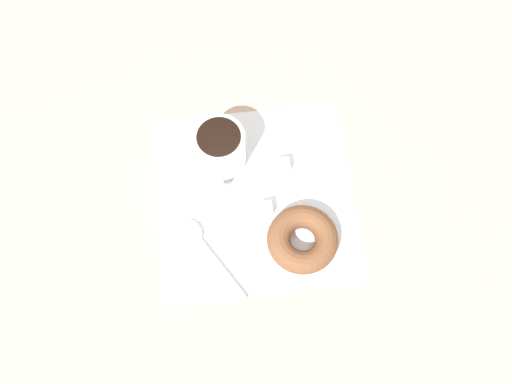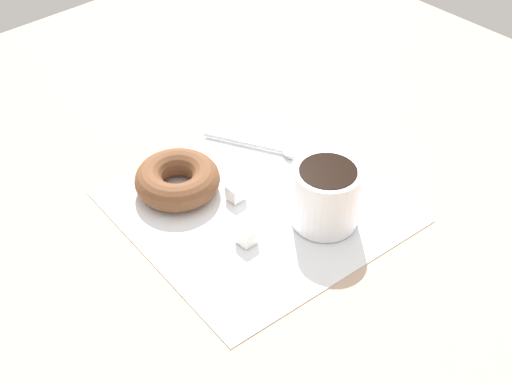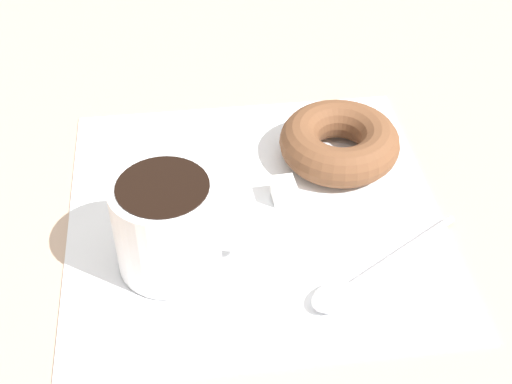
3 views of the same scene
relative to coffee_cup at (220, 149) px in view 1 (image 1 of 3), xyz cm
name	(u,v)px [view 1 (image 1 of 3)]	position (x,y,z in cm)	size (l,w,h in cm)	color
ground_plane	(267,197)	(5.92, -6.95, -5.13)	(120.00, 120.00, 2.00)	tan
napkin	(256,197)	(4.11, -7.06, -3.98)	(29.50, 29.50, 0.30)	white
coffee_cup	(220,149)	(0.00, 0.00, 0.00)	(7.64, 10.51, 7.39)	white
donut	(303,239)	(9.33, -15.38, -2.13)	(10.30, 10.30, 3.40)	brown
spoon	(202,241)	(-4.97, -12.54, -3.43)	(8.06, 13.60, 0.90)	silver
sugar_cube	(266,209)	(5.13, -9.54, -2.92)	(1.82, 1.82, 1.82)	white
sugar_cube_extra	(283,165)	(9.06, -3.12, -2.88)	(1.90, 1.90, 1.90)	white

